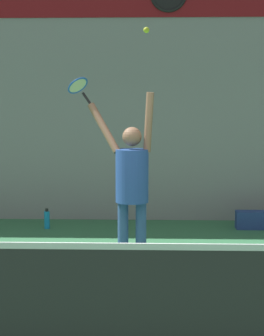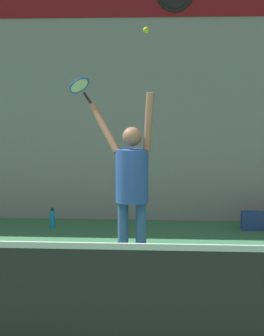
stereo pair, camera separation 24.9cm
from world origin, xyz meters
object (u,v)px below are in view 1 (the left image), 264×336
object	(u,v)px
tennis_player	(132,180)
water_bottle	(47,219)
equipment_bag	(261,220)
tennis_ball	(146,30)
tennis_racket	(79,87)

from	to	relation	value
tennis_player	water_bottle	xyz separation A→B (m)	(-1.44, 2.26, -0.94)
water_bottle	equipment_bag	size ratio (longest dim) A/B	0.41
tennis_ball	equipment_bag	size ratio (longest dim) A/B	0.09
tennis_player	tennis_ball	world-z (taller)	tennis_ball
tennis_racket	tennis_player	bearing A→B (deg)	-31.10
tennis_racket	water_bottle	distance (m)	2.87
tennis_player	tennis_ball	distance (m)	1.77
tennis_racket	tennis_ball	bearing A→B (deg)	-31.36
tennis_player	water_bottle	bearing A→B (deg)	122.45
tennis_racket	equipment_bag	distance (m)	3.90
tennis_player	tennis_ball	xyz separation A→B (m)	(0.18, -0.11, 1.76)
water_bottle	equipment_bag	bearing A→B (deg)	1.74
water_bottle	tennis_player	bearing A→B (deg)	-57.55
equipment_bag	tennis_racket	bearing A→B (deg)	-143.72
tennis_racket	equipment_bag	world-z (taller)	tennis_racket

